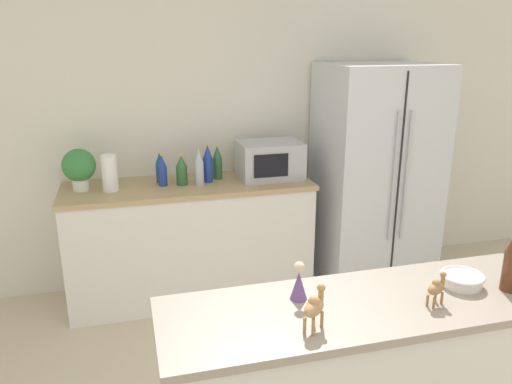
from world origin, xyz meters
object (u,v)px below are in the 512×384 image
back_bottle_2 (182,171)px  back_bottle_0 (217,162)px  paper_towel_roll (110,173)px  back_bottle_4 (162,171)px  fruit_bowl (462,279)px  back_bottle_5 (160,168)px  wise_man_figurine_crimson (299,283)px  microwave (270,160)px  back_bottle_1 (199,167)px  back_bottle_3 (208,164)px  camel_figurine (437,287)px  camel_figurine_second (315,306)px  potted_plant (79,167)px  refrigerator (375,176)px

back_bottle_2 → back_bottle_0: bearing=18.2°
paper_towel_roll → back_bottle_0: 0.81m
back_bottle_4 → fruit_bowl: size_ratio=1.25×
back_bottle_5 → wise_man_figurine_crimson: bearing=-77.9°
back_bottle_2 → wise_man_figurine_crimson: back_bottle_2 is taller
microwave → wise_man_figurine_crimson: 1.92m
back_bottle_1 → back_bottle_5: 0.31m
back_bottle_3 → fruit_bowl: bearing=-67.5°
back_bottle_2 → fruit_bowl: back_bottle_2 is taller
camel_figurine → camel_figurine_second: size_ratio=0.82×
potted_plant → paper_towel_roll: 0.22m
refrigerator → back_bottle_0: refrigerator is taller
potted_plant → back_bottle_3: size_ratio=1.03×
back_bottle_5 → potted_plant: bearing=-174.3°
fruit_bowl → paper_towel_roll: bearing=128.8°
back_bottle_4 → camel_figurine: 2.24m
refrigerator → back_bottle_3: refrigerator is taller
potted_plant → wise_man_figurine_crimson: (0.99, -1.88, -0.09)m
back_bottle_3 → fruit_bowl: 2.10m
refrigerator → back_bottle_5: bearing=174.4°
microwave → back_bottle_0: size_ratio=1.77×
microwave → camel_figurine: (0.10, -2.06, -0.06)m
fruit_bowl → wise_man_figurine_crimson: 0.74m
back_bottle_5 → wise_man_figurine_crimson: size_ratio=1.42×
back_bottle_0 → camel_figurine_second: 2.16m
paper_towel_roll → back_bottle_3: 0.72m
paper_towel_roll → fruit_bowl: size_ratio=1.39×
fruit_bowl → camel_figurine: camel_figurine is taller
refrigerator → camel_figurine_second: 2.39m
paper_towel_roll → back_bottle_4: 0.38m
back_bottle_5 → camel_figurine_second: back_bottle_5 is taller
back_bottle_0 → camel_figurine: 2.18m
back_bottle_1 → back_bottle_5: size_ratio=1.18×
refrigerator → camel_figurine: size_ratio=13.20×
back_bottle_0 → back_bottle_3: 0.11m
refrigerator → back_bottle_4: 1.70m
back_bottle_0 → wise_man_figurine_crimson: size_ratio=1.60×
microwave → back_bottle_0: 0.41m
back_bottle_1 → camel_figurine_second: bearing=-86.5°
back_bottle_1 → back_bottle_0: bearing=39.8°
back_bottle_3 → back_bottle_4: 0.34m
potted_plant → camel_figurine: (1.51, -2.07, -0.09)m
back_bottle_1 → camel_figurine_second: 2.03m
camel_figurine → wise_man_figurine_crimson: size_ratio=0.80×
potted_plant → camel_figurine_second: (0.97, -2.11, -0.07)m
back_bottle_0 → back_bottle_1: 0.21m
paper_towel_roll → back_bottle_5: paper_towel_roll is taller
microwave → camel_figurine: size_ratio=3.56×
potted_plant → fruit_bowl: bearing=-48.6°
back_bottle_1 → camel_figurine_second: (0.12, -2.02, -0.03)m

